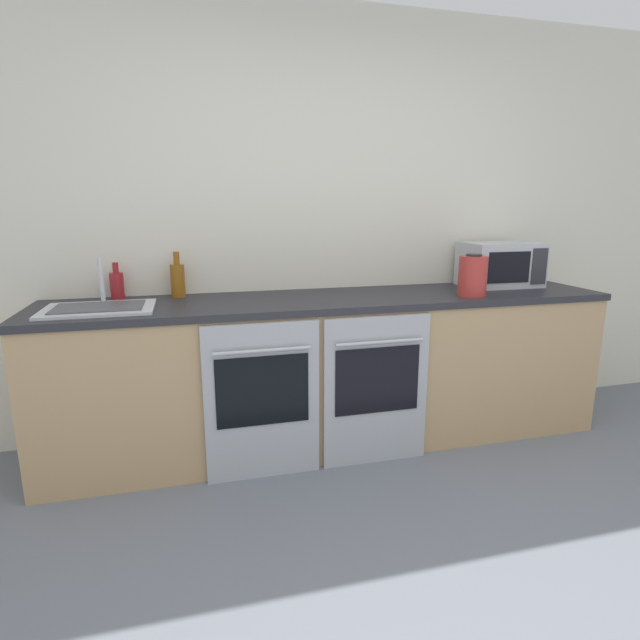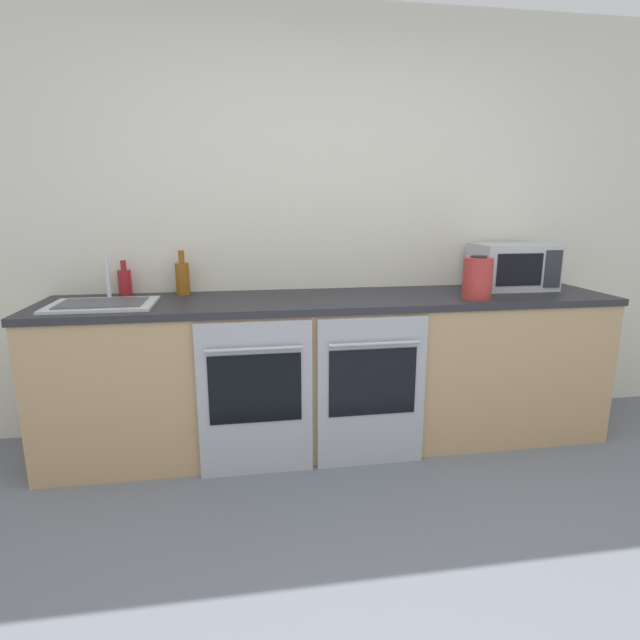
% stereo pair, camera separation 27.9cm
% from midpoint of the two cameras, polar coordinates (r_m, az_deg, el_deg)
% --- Properties ---
extents(wall_back, '(10.00, 0.06, 2.60)m').
position_cam_midpoint_polar(wall_back, '(3.23, 2.99, 10.69)').
color(wall_back, silver).
rests_on(wall_back, ground_plane).
extents(counter_back, '(3.32, 0.67, 0.90)m').
position_cam_midpoint_polar(counter_back, '(3.04, 4.21, -5.76)').
color(counter_back, tan).
rests_on(counter_back, ground_plane).
extents(oven_left, '(0.60, 0.06, 0.85)m').
position_cam_midpoint_polar(oven_left, '(2.66, -4.37, -9.00)').
color(oven_left, '#A8AAAF').
rests_on(oven_left, ground_plane).
extents(oven_right, '(0.60, 0.06, 0.85)m').
position_cam_midpoint_polar(oven_right, '(2.78, 8.83, -8.15)').
color(oven_right, '#A8AAAF').
rests_on(oven_right, ground_plane).
extents(microwave, '(0.49, 0.33, 0.29)m').
position_cam_midpoint_polar(microwave, '(3.49, 23.32, 5.62)').
color(microwave, '#B7BABF').
rests_on(microwave, counter_back).
extents(bottle_red, '(0.08, 0.08, 0.21)m').
position_cam_midpoint_polar(bottle_red, '(3.14, -19.08, 4.14)').
color(bottle_red, maroon).
rests_on(bottle_red, counter_back).
extents(bottle_amber, '(0.08, 0.08, 0.26)m').
position_cam_midpoint_polar(bottle_amber, '(3.08, -12.96, 4.76)').
color(bottle_amber, '#8C5114').
rests_on(bottle_amber, counter_back).
extents(kettle, '(0.17, 0.17, 0.25)m').
position_cam_midpoint_polar(kettle, '(3.05, 20.10, 4.53)').
color(kettle, '#B2332D').
rests_on(kettle, counter_back).
extents(sink, '(0.54, 0.39, 0.26)m').
position_cam_midpoint_polar(sink, '(2.85, -21.08, 1.77)').
color(sink, silver).
rests_on(sink, counter_back).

